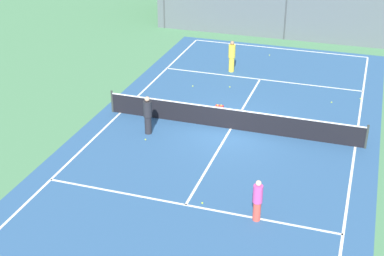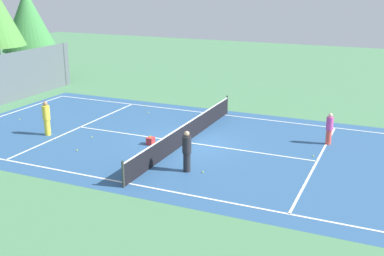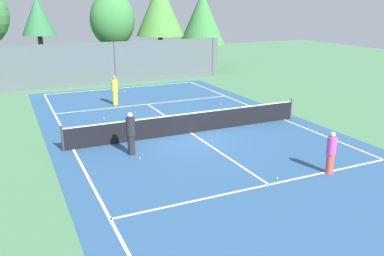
# 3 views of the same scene
# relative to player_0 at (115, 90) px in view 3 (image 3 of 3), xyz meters

# --- Properties ---
(ground_plane) EXTENTS (80.00, 80.00, 0.00)m
(ground_plane) POSITION_rel_player_0_xyz_m (1.82, -7.09, -0.92)
(ground_plane) COLOR #4C8456
(court_surface) EXTENTS (13.00, 25.00, 0.01)m
(court_surface) POSITION_rel_player_0_xyz_m (1.82, -7.09, -0.92)
(court_surface) COLOR #2D5684
(court_surface) RESTS_ON ground_plane
(tennis_net) EXTENTS (11.90, 0.10, 1.10)m
(tennis_net) POSITION_rel_player_0_xyz_m (1.82, -7.09, -0.41)
(tennis_net) COLOR #333833
(tennis_net) RESTS_ON ground_plane
(perimeter_fence) EXTENTS (18.00, 0.12, 3.20)m
(perimeter_fence) POSITION_rel_player_0_xyz_m (1.82, 6.91, 0.68)
(perimeter_fence) COLOR #515B60
(perimeter_fence) RESTS_ON ground_plane
(tree_0) EXTENTS (4.12, 4.12, 7.88)m
(tree_0) POSITION_rel_player_0_xyz_m (6.69, 9.79, 4.64)
(tree_0) COLOR brown
(tree_0) RESTS_ON ground_plane
(tree_1) EXTENTS (2.67, 2.67, 6.49)m
(tree_1) POSITION_rel_player_0_xyz_m (-3.03, 11.42, 4.00)
(tree_1) COLOR brown
(tree_1) RESTS_ON ground_plane
(tree_2) EXTENTS (4.30, 4.30, 7.09)m
(tree_2) POSITION_rel_player_0_xyz_m (11.30, 10.93, 3.77)
(tree_2) COLOR brown
(tree_2) RESTS_ON ground_plane
(tree_3) EXTENTS (3.80, 3.28, 6.93)m
(tree_3) POSITION_rel_player_0_xyz_m (2.90, 11.10, 3.71)
(tree_3) COLOR brown
(tree_3) RESTS_ON ground_plane
(player_0) EXTENTS (0.39, 0.39, 1.80)m
(player_0) POSITION_rel_player_0_xyz_m (0.00, 0.00, 0.00)
(player_0) COLOR yellow
(player_0) RESTS_ON ground_plane
(player_1) EXTENTS (0.34, 0.34, 1.58)m
(player_1) POSITION_rel_player_0_xyz_m (4.42, -13.57, -0.11)
(player_1) COLOR #E54C3F
(player_1) RESTS_ON ground_plane
(player_2) EXTENTS (0.38, 0.38, 1.79)m
(player_2) POSITION_rel_player_0_xyz_m (-1.58, -8.67, -0.01)
(player_2) COLOR #232328
(player_2) RESTS_ON ground_plane
(ball_crate) EXTENTS (0.38, 0.32, 0.43)m
(ball_crate) POSITION_rel_player_0_xyz_m (0.85, -5.60, -0.74)
(ball_crate) COLOR red
(ball_crate) RESTS_ON ground_plane
(tennis_ball_0) EXTENTS (0.07, 0.07, 0.07)m
(tennis_ball_0) POSITION_rel_player_0_xyz_m (-1.38, -2.87, -0.89)
(tennis_ball_0) COLOR #CCE533
(tennis_ball_0) RESTS_ON ground_plane
(tennis_ball_1) EXTENTS (0.07, 0.07, 0.07)m
(tennis_ball_1) POSITION_rel_player_0_xyz_m (7.25, -1.77, -0.89)
(tennis_ball_1) COLOR #CCE533
(tennis_ball_1) RESTS_ON ground_plane
(tennis_ball_2) EXTENTS (0.07, 0.07, 0.07)m
(tennis_ball_2) POSITION_rel_player_0_xyz_m (1.56, 3.36, -0.89)
(tennis_ball_2) COLOR #CCE533
(tennis_ball_2) RESTS_ON ground_plane
(tennis_ball_3) EXTENTS (0.07, 0.07, 0.07)m
(tennis_ball_3) POSITION_rel_player_0_xyz_m (-1.45, -9.33, -0.89)
(tennis_ball_3) COLOR #CCE533
(tennis_ball_3) RESTS_ON ground_plane
(tennis_ball_4) EXTENTS (0.07, 0.07, 0.07)m
(tennis_ball_4) POSITION_rel_player_0_xyz_m (2.36, -13.23, -0.89)
(tennis_ball_4) COLOR #CCE533
(tennis_ball_4) RESTS_ON ground_plane
(tennis_ball_5) EXTENTS (0.07, 0.07, 0.07)m
(tennis_ball_5) POSITION_rel_player_0_xyz_m (0.53, -2.35, -0.89)
(tennis_ball_5) COLOR #CCE533
(tennis_ball_5) RESTS_ON ground_plane
(tennis_ball_6) EXTENTS (0.07, 0.07, 0.07)m
(tennis_ball_6) POSITION_rel_player_0_xyz_m (5.89, -2.70, -0.89)
(tennis_ball_6) COLOR #CCE533
(tennis_ball_6) RESTS_ON ground_plane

